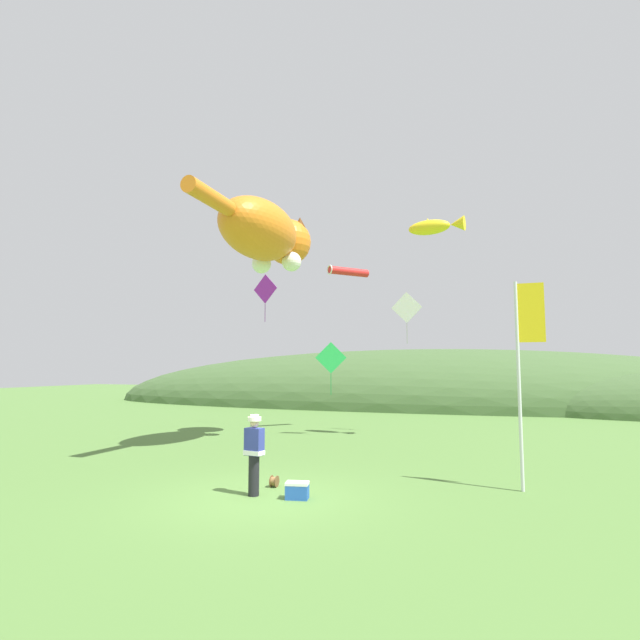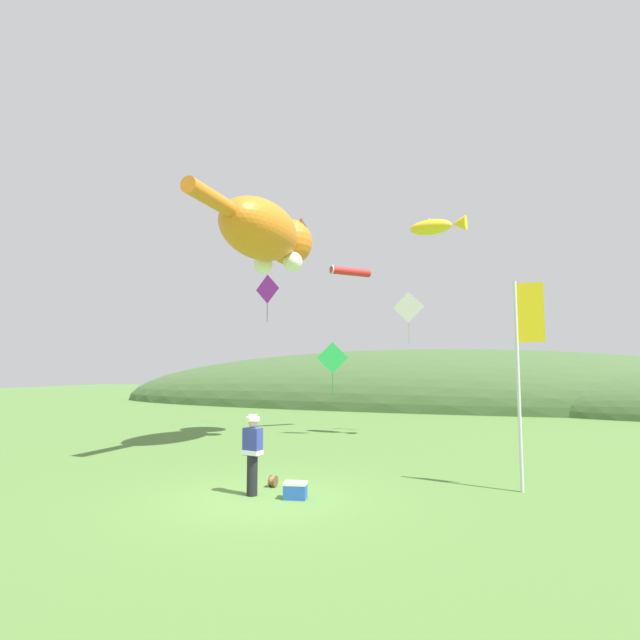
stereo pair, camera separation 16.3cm
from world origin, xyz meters
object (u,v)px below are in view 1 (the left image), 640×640
(picnic_cooler, at_px, (297,490))
(kite_giant_cat, at_px, (266,234))
(kite_diamond_green, at_px, (331,358))
(festival_attendant, at_px, (254,452))
(kite_diamond_white, at_px, (407,308))
(kite_tube_streamer, at_px, (348,272))
(kite_diamond_violet, at_px, (265,289))
(festival_banner_pole, at_px, (524,352))
(kite_fish_windsock, at_px, (435,227))
(kite_spool, at_px, (274,481))

(picnic_cooler, bearing_deg, kite_giant_cat, 120.53)
(kite_diamond_green, bearing_deg, festival_attendant, -82.58)
(festival_attendant, distance_m, kite_diamond_white, 12.44)
(kite_giant_cat, relative_size, kite_tube_streamer, 4.72)
(kite_tube_streamer, bearing_deg, kite_diamond_green, -99.09)
(picnic_cooler, relative_size, kite_diamond_violet, 0.23)
(festival_banner_pole, xyz_separation_m, kite_diamond_white, (-4.15, 9.15, 2.26))
(kite_diamond_violet, bearing_deg, festival_attendant, -65.86)
(picnic_cooler, bearing_deg, kite_diamond_green, 103.25)
(picnic_cooler, height_order, kite_giant_cat, kite_giant_cat)
(kite_fish_windsock, relative_size, kite_diamond_green, 1.05)
(kite_diamond_violet, bearing_deg, kite_spool, -63.72)
(kite_giant_cat, distance_m, kite_diamond_green, 5.84)
(kite_giant_cat, xyz_separation_m, kite_diamond_green, (1.56, 3.18, -4.64))
(kite_spool, distance_m, kite_tube_streamer, 12.83)
(kite_diamond_green, bearing_deg, kite_spool, -81.19)
(kite_spool, distance_m, kite_diamond_green, 9.51)
(festival_attendant, xyz_separation_m, kite_giant_cat, (-2.84, 6.58, 6.91))
(kite_giant_cat, bearing_deg, kite_diamond_violet, 115.16)
(picnic_cooler, xyz_separation_m, festival_banner_pole, (4.81, 2.28, 3.01))
(kite_spool, relative_size, festival_banner_pole, 0.06)
(kite_giant_cat, distance_m, kite_fish_windsock, 6.85)
(kite_tube_streamer, distance_m, kite_diamond_white, 3.21)
(kite_fish_windsock, height_order, kite_tube_streamer, kite_fish_windsock)
(kite_tube_streamer, bearing_deg, festival_banner_pole, -53.41)
(kite_spool, height_order, kite_tube_streamer, kite_tube_streamer)
(festival_attendant, height_order, festival_banner_pole, festival_banner_pole)
(festival_attendant, xyz_separation_m, picnic_cooler, (1.01, 0.05, -0.77))
(kite_diamond_white, distance_m, kite_diamond_green, 4.06)
(festival_banner_pole, distance_m, kite_fish_windsock, 9.62)
(kite_fish_windsock, bearing_deg, festival_attendant, -107.62)
(festival_banner_pole, distance_m, kite_giant_cat, 10.72)
(kite_giant_cat, bearing_deg, kite_diamond_green, 63.82)
(picnic_cooler, relative_size, kite_diamond_white, 0.24)
(kite_diamond_violet, bearing_deg, festival_banner_pole, -40.52)
(kite_giant_cat, relative_size, kite_diamond_green, 3.75)
(festival_attendant, bearing_deg, picnic_cooler, 3.09)
(kite_fish_windsock, relative_size, kite_diamond_violet, 0.99)
(festival_attendant, relative_size, kite_tube_streamer, 1.00)
(festival_banner_pole, relative_size, kite_giant_cat, 0.58)
(festival_banner_pole, distance_m, kite_diamond_green, 10.28)
(festival_attendant, xyz_separation_m, festival_banner_pole, (5.83, 2.33, 2.23))
(festival_attendant, relative_size, picnic_cooler, 3.28)
(kite_spool, bearing_deg, kite_diamond_green, 98.81)
(picnic_cooler, bearing_deg, kite_fish_windsock, 77.81)
(festival_attendant, relative_size, kite_diamond_white, 0.78)
(kite_diamond_violet, height_order, kite_diamond_green, kite_diamond_violet)
(kite_spool, relative_size, kite_fish_windsock, 0.12)
(kite_diamond_white, bearing_deg, kite_diamond_violet, 176.95)
(kite_fish_windsock, relative_size, kite_diamond_white, 1.02)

